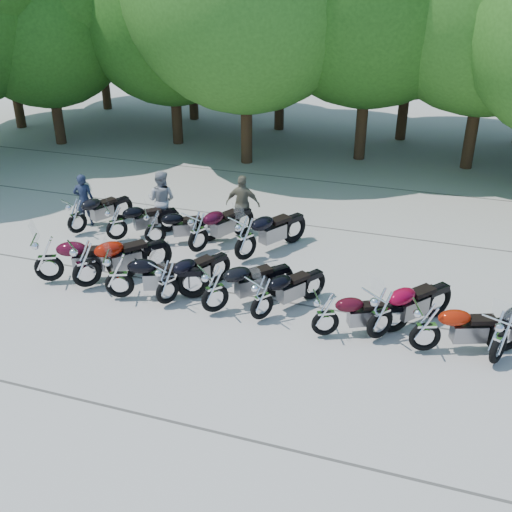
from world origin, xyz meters
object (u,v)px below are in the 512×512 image
(motorcycle_10, at_px, (76,215))
(motorcycle_13, at_px, (198,231))
(motorcycle_9, at_px, (501,337))
(motorcycle_2, at_px, (119,275))
(motorcycle_7, at_px, (381,313))
(motorcycle_6, at_px, (326,314))
(rider_2, at_px, (243,204))
(rider_1, at_px, (162,200))
(motorcycle_1, at_px, (86,263))
(motorcycle_12, at_px, (155,227))
(motorcycle_14, at_px, (245,237))
(motorcycle_3, at_px, (167,282))
(motorcycle_4, at_px, (215,288))
(motorcycle_11, at_px, (116,222))
(rider_0, at_px, (84,200))
(motorcycle_8, at_px, (426,326))
(motorcycle_0, at_px, (47,258))
(motorcycle_5, at_px, (262,297))

(motorcycle_10, bearing_deg, motorcycle_13, -155.13)
(motorcycle_9, distance_m, motorcycle_13, 8.02)
(motorcycle_2, distance_m, motorcycle_7, 6.01)
(motorcycle_6, height_order, rider_2, rider_2)
(motorcycle_10, bearing_deg, rider_1, -125.11)
(motorcycle_1, relative_size, motorcycle_2, 1.06)
(motorcycle_7, distance_m, rider_2, 6.30)
(motorcycle_12, bearing_deg, motorcycle_2, 159.73)
(motorcycle_2, height_order, rider_2, rider_2)
(motorcycle_14, bearing_deg, motorcycle_1, 69.11)
(motorcycle_9, bearing_deg, motorcycle_14, 0.41)
(motorcycle_9, distance_m, motorcycle_10, 11.69)
(motorcycle_3, height_order, motorcycle_10, motorcycle_3)
(motorcycle_4, bearing_deg, motorcycle_11, 8.57)
(rider_0, bearing_deg, motorcycle_8, 138.79)
(rider_0, bearing_deg, motorcycle_11, 131.09)
(rider_2, bearing_deg, motorcycle_4, 96.78)
(motorcycle_0, xyz_separation_m, motorcycle_9, (10.38, -0.06, -0.04))
(motorcycle_0, height_order, rider_1, rider_1)
(motorcycle_0, relative_size, motorcycle_13, 1.04)
(motorcycle_3, bearing_deg, motorcycle_11, -17.02)
(motorcycle_0, bearing_deg, rider_1, -42.13)
(motorcycle_0, xyz_separation_m, motorcycle_13, (2.83, 2.66, -0.03))
(motorcycle_1, distance_m, motorcycle_9, 9.34)
(motorcycle_3, bearing_deg, motorcycle_10, -7.03)
(motorcycle_1, xyz_separation_m, motorcycle_5, (4.44, -0.04, -0.10))
(motorcycle_6, relative_size, rider_2, 1.21)
(motorcycle_7, relative_size, motorcycle_14, 0.96)
(motorcycle_6, xyz_separation_m, rider_0, (-8.10, 3.62, 0.21))
(motorcycle_0, relative_size, motorcycle_11, 1.16)
(motorcycle_14, height_order, rider_1, rider_1)
(motorcycle_9, height_order, rider_1, rider_1)
(motorcycle_5, height_order, motorcycle_12, motorcycle_5)
(motorcycle_5, bearing_deg, motorcycle_1, 32.71)
(motorcycle_5, height_order, rider_0, rider_0)
(motorcycle_7, xyz_separation_m, motorcycle_12, (-6.54, 2.67, -0.09))
(motorcycle_6, distance_m, motorcycle_12, 6.18)
(motorcycle_7, xyz_separation_m, rider_0, (-9.20, 3.36, 0.12))
(motorcycle_0, distance_m, motorcycle_8, 8.98)
(motorcycle_5, distance_m, motorcycle_7, 2.57)
(motorcycle_11, height_order, rider_1, rider_1)
(motorcycle_5, bearing_deg, motorcycle_4, 35.89)
(motorcycle_3, distance_m, motorcycle_10, 5.02)
(motorcycle_4, relative_size, motorcycle_14, 0.93)
(motorcycle_12, distance_m, motorcycle_13, 1.33)
(motorcycle_9, bearing_deg, motorcycle_2, 24.44)
(motorcycle_10, height_order, motorcycle_11, motorcycle_10)
(motorcycle_2, relative_size, motorcycle_9, 1.02)
(motorcycle_10, relative_size, motorcycle_14, 0.86)
(motorcycle_14, distance_m, rider_1, 3.31)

